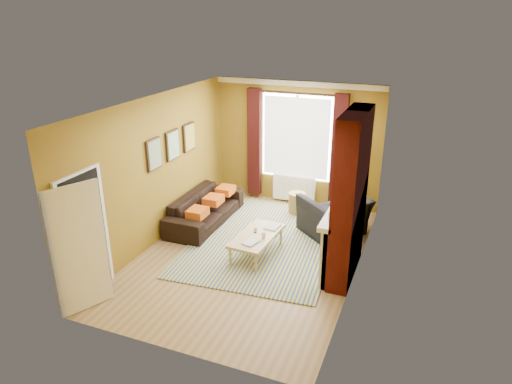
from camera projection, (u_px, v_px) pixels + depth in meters
ground at (251, 254)px, 8.42m from camera, size 5.50×5.50×0.00m
room_walls at (290, 184)px, 7.94m from camera, size 3.82×5.54×2.83m
striped_rug at (264, 240)px, 8.93m from camera, size 2.97×3.93×0.02m
sofa at (205, 208)px, 9.59m from camera, size 0.85×2.17×0.63m
armchair at (334, 215)px, 9.11m from camera, size 1.57×1.58×0.77m
coffee_table at (257, 237)px, 8.27m from camera, size 0.70×1.28×0.42m
wicker_stool at (297, 203)px, 10.07m from camera, size 0.39×0.39×0.47m
floor_lamp at (353, 159)px, 9.34m from camera, size 0.33×0.33×1.73m
book_a at (246, 241)px, 8.02m from camera, size 0.28×0.33×0.03m
book_b at (267, 225)px, 8.60m from camera, size 0.27×0.35×0.03m
mug at (264, 236)px, 8.12m from camera, size 0.10×0.10×0.09m
tv_remote at (255, 231)px, 8.38m from camera, size 0.10×0.17×0.02m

